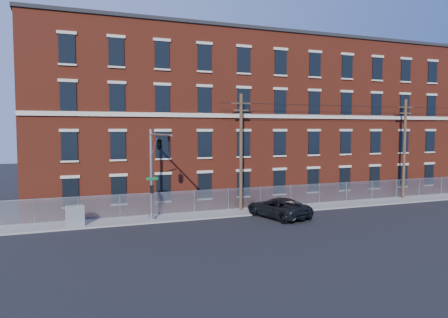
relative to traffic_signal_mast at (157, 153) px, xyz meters
The scene contains 10 objects.
ground 8.35m from the traffic_signal_mast, 19.98° to the right, with size 140.00×140.00×0.00m, color black.
sidewalk 18.98m from the traffic_signal_mast, ahead, with size 65.00×3.00×0.12m, color gray.
mill_building 21.67m from the traffic_signal_mast, 33.14° to the left, with size 55.30×14.32×16.30m.
chain_link_fence 18.97m from the traffic_signal_mast, 12.89° to the left, with size 59.06×0.06×1.85m.
traffic_signal_mast is the anchor object (origin of this frame).
utility_pole_near 8.70m from the traffic_signal_mast, 23.14° to the left, with size 1.80×0.28×10.00m.
utility_pole_mid 26.22m from the traffic_signal_mast, ahead, with size 1.80×0.28×10.00m.
overhead_wires 26.49m from the traffic_signal_mast, ahead, with size 40.00×0.62×0.62m.
pickup_truck 10.80m from the traffic_signal_mast, ahead, with size 2.67×5.79×1.61m, color black.
utility_cabinet 7.49m from the traffic_signal_mast, 159.95° to the left, with size 1.21×0.60×1.51m, color slate.
Camera 1 is at (-12.37, -27.79, 7.09)m, focal length 33.96 mm.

